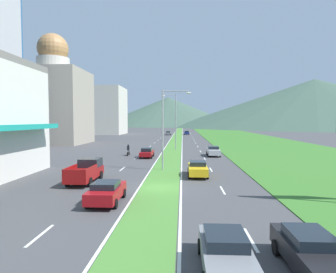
{
  "coord_description": "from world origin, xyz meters",
  "views": [
    {
      "loc": [
        1.87,
        -23.95,
        5.65
      ],
      "look_at": [
        -1.34,
        39.81,
        2.06
      ],
      "focal_mm": 31.26,
      "sensor_mm": 36.0,
      "label": 1
    }
  ],
  "objects": [
    {
      "name": "lane_dash_right_9",
      "position": [
        5.1,
        67.8,
        0.01
      ],
      "size": [
        0.16,
        2.8,
        0.01
      ],
      "primitive_type": "cube",
      "color": "silver",
      "rests_on": "ground_plane"
    },
    {
      "name": "lane_dash_right_4",
      "position": [
        5.1,
        19.02,
        0.01
      ],
      "size": [
        0.16,
        2.8,
        0.01
      ],
      "primitive_type": "cube",
      "color": "silver",
      "rests_on": "ground_plane"
    },
    {
      "name": "ground_plane",
      "position": [
        0.0,
        0.0,
        0.0
      ],
      "size": [
        600.0,
        600.0,
        0.0
      ],
      "primitive_type": "plane",
      "color": "#424244"
    },
    {
      "name": "car_0",
      "position": [
        3.5,
        -13.15,
        0.73
      ],
      "size": [
        1.93,
        4.33,
        1.4
      ],
      "rotation": [
        0.0,
        0.0,
        -1.57
      ],
      "color": "slate",
      "rests_on": "ground_plane"
    },
    {
      "name": "lane_dash_right_5",
      "position": [
        5.1,
        28.78,
        0.01
      ],
      "size": [
        0.16,
        2.8,
        0.01
      ],
      "primitive_type": "cube",
      "color": "silver",
      "rests_on": "ground_plane"
    },
    {
      "name": "lane_dash_right_8",
      "position": [
        5.1,
        58.04,
        0.01
      ],
      "size": [
        0.16,
        2.8,
        0.01
      ],
      "primitive_type": "cube",
      "color": "silver",
      "rests_on": "ground_plane"
    },
    {
      "name": "lane_dash_left_13",
      "position": [
        -5.1,
        106.82,
        0.01
      ],
      "size": [
        0.16,
        2.8,
        0.01
      ],
      "primitive_type": "cube",
      "color": "silver",
      "rests_on": "ground_plane"
    },
    {
      "name": "motorcycle_rider",
      "position": [
        -6.81,
        22.19,
        0.75
      ],
      "size": [
        0.36,
        2.0,
        1.8
      ],
      "rotation": [
        0.0,
        0.0,
        1.57
      ],
      "color": "black",
      "rests_on": "ground_plane"
    },
    {
      "name": "lane_dash_right_2",
      "position": [
        5.1,
        -0.49,
        0.01
      ],
      "size": [
        0.16,
        2.8,
        0.01
      ],
      "primitive_type": "cube",
      "color": "silver",
      "rests_on": "ground_plane"
    },
    {
      "name": "lane_dash_left_11",
      "position": [
        -5.1,
        87.31,
        0.01
      ],
      "size": [
        0.16,
        2.8,
        0.01
      ],
      "primitive_type": "cube",
      "color": "silver",
      "rests_on": "ground_plane"
    },
    {
      "name": "lane_dash_left_1",
      "position": [
        -5.1,
        -10.24,
        0.01
      ],
      "size": [
        0.16,
        2.8,
        0.01
      ],
      "primitive_type": "cube",
      "color": "silver",
      "rests_on": "ground_plane"
    },
    {
      "name": "car_5",
      "position": [
        -3.32,
        -4.48,
        0.77
      ],
      "size": [
        2.04,
        4.36,
        1.48
      ],
      "rotation": [
        0.0,
        0.0,
        1.57
      ],
      "color": "maroon",
      "rests_on": "ground_plane"
    },
    {
      "name": "hill_far_center",
      "position": [
        -12.42,
        259.27,
        13.87
      ],
      "size": [
        135.3,
        135.3,
        27.74
      ],
      "primitive_type": "cone",
      "color": "#3D5647",
      "rests_on": "ground_plane"
    },
    {
      "name": "car_8",
      "position": [
        6.62,
        -13.13,
        0.77
      ],
      "size": [
        1.85,
        4.42,
        1.48
      ],
      "rotation": [
        0.0,
        0.0,
        -1.57
      ],
      "color": "black",
      "rests_on": "ground_plane"
    },
    {
      "name": "lane_dash_right_1",
      "position": [
        5.1,
        -10.24,
        0.01
      ],
      "size": [
        0.16,
        2.8,
        0.01
      ],
      "primitive_type": "cube",
      "color": "silver",
      "rests_on": "ground_plane"
    },
    {
      "name": "edge_line_median_left",
      "position": [
        -1.75,
        60.0,
        0.01
      ],
      "size": [
        0.16,
        240.0,
        0.01
      ],
      "primitive_type": "cube",
      "color": "silver",
      "rests_on": "ground_plane"
    },
    {
      "name": "car_1",
      "position": [
        -3.61,
        86.66,
        0.74
      ],
      "size": [
        1.94,
        4.68,
        1.45
      ],
      "rotation": [
        0.0,
        0.0,
        1.57
      ],
      "color": "slate",
      "rests_on": "ground_plane"
    },
    {
      "name": "street_lamp_mid",
      "position": [
        0.32,
        31.06,
        5.96
      ],
      "size": [
        2.66,
        0.28,
        10.54
      ],
      "color": "#99999E",
      "rests_on": "ground_plane"
    },
    {
      "name": "lane_dash_left_7",
      "position": [
        -5.1,
        48.29,
        0.01
      ],
      "size": [
        0.16,
        2.8,
        0.01
      ],
      "primitive_type": "cube",
      "color": "silver",
      "rests_on": "ground_plane"
    },
    {
      "name": "pickup_truck_0",
      "position": [
        -6.94,
        2.13,
        0.98
      ],
      "size": [
        2.18,
        5.4,
        2.0
      ],
      "rotation": [
        0.0,
        0.0,
        1.57
      ],
      "color": "maroon",
      "rests_on": "ground_plane"
    },
    {
      "name": "lane_dash_right_10",
      "position": [
        5.1,
        77.55,
        0.01
      ],
      "size": [
        0.16,
        2.8,
        0.01
      ],
      "primitive_type": "cube",
      "color": "silver",
      "rests_on": "ground_plane"
    },
    {
      "name": "grass_verge_right",
      "position": [
        20.6,
        60.0,
        0.03
      ],
      "size": [
        24.0,
        240.0,
        0.06
      ],
      "primitive_type": "cube",
      "color": "#387028",
      "rests_on": "ground_plane"
    },
    {
      "name": "grass_median",
      "position": [
        0.0,
        60.0,
        0.03
      ],
      "size": [
        3.2,
        240.0,
        0.06
      ],
      "primitive_type": "cube",
      "color": "#477F33",
      "rests_on": "ground_plane"
    },
    {
      "name": "lane_dash_right_11",
      "position": [
        5.1,
        87.31,
        0.01
      ],
      "size": [
        0.16,
        2.8,
        0.01
      ],
      "primitive_type": "cube",
      "color": "silver",
      "rests_on": "ground_plane"
    },
    {
      "name": "lane_dash_right_7",
      "position": [
        5.1,
        48.29,
        0.01
      ],
      "size": [
        0.16,
        2.8,
        0.01
      ],
      "primitive_type": "cube",
      "color": "silver",
      "rests_on": "ground_plane"
    },
    {
      "name": "lane_dash_left_10",
      "position": [
        -5.1,
        77.55,
        0.01
      ],
      "size": [
        0.16,
        2.8,
        0.01
      ],
      "primitive_type": "cube",
      "color": "silver",
      "rests_on": "ground_plane"
    },
    {
      "name": "edge_line_median_right",
      "position": [
        1.75,
        60.0,
        0.01
      ],
      "size": [
        0.16,
        240.0,
        0.01
      ],
      "primitive_type": "cube",
      "color": "silver",
      "rests_on": "ground_plane"
    },
    {
      "name": "lane_dash_left_5",
      "position": [
        -5.1,
        28.78,
        0.01
      ],
      "size": [
        0.16,
        2.8,
        0.01
      ],
      "primitive_type": "cube",
      "color": "silver",
      "rests_on": "ground_plane"
    },
    {
      "name": "hill_far_left",
      "position": [
        -112.76,
        289.25,
        10.66
      ],
      "size": [
        205.6,
        205.6,
        21.31
      ],
      "primitive_type": "cone",
      "color": "#516B56",
      "rests_on": "ground_plane"
    },
    {
      "name": "midrise_colored",
      "position": [
        -30.84,
        92.95,
        9.38
      ],
      "size": [
        17.66,
        17.66,
        18.76
      ],
      "primitive_type": "cube",
      "color": "beige",
      "rests_on": "ground_plane"
    },
    {
      "name": "street_lamp_near",
      "position": [
        -0.01,
        8.79,
        5.23
      ],
      "size": [
        3.26,
        0.31,
        9.01
      ],
      "color": "#99999E",
      "rests_on": "ground_plane"
    },
    {
      "name": "lane_dash_left_2",
      "position": [
        -5.1,
        -0.49,
        0.01
      ],
      "size": [
        0.16,
        2.8,
        0.01
      ],
      "primitive_type": "cube",
      "color": "silver",
      "rests_on": "ground_plane"
    },
    {
      "name": "car_6",
      "position": [
        6.69,
        22.07,
        0.79
      ],
      "size": [
        1.98,
        4.43,
        1.52
      ],
      "rotation": [
        0.0,
        0.0,
        -1.57
      ],
      "color": "#B2B2B7",
      "rests_on": "ground_plane"
    },
    {
      "name": "lane_dash_left_6",
      "position": [
        -5.1,
        38.53,
        0.01
      ],
      "size": [
        0.16,
        2.8,
        0.01
      ],
      "primitive_type": "cube",
      "color": "silver",
      "rests_on": "ground_plane"
    },
    {
      "name": "lane_dash_right_12",
      "position": [
        5.1,
        97.07,
        0.01
      ],
      "size": [
        0.16,
        2.8,
        0.01
      ],
      "primitive_type": "cube",
      "color": "silver",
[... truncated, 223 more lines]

